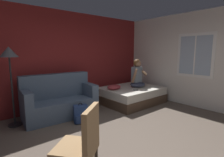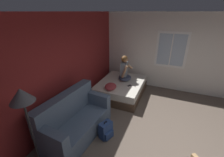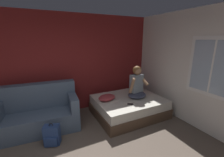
# 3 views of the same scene
# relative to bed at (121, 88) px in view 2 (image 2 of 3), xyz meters

# --- Properties ---
(ground_plane) EXTENTS (40.00, 40.00, 0.00)m
(ground_plane) POSITION_rel_bed_xyz_m (-1.92, -1.82, -0.24)
(ground_plane) COLOR brown
(wall_back_accent) EXTENTS (11.02, 0.16, 2.70)m
(wall_back_accent) POSITION_rel_bed_xyz_m (-1.92, 1.01, 1.11)
(wall_back_accent) COLOR maroon
(wall_back_accent) RESTS_ON ground
(wall_side_with_window) EXTENTS (0.19, 6.89, 2.70)m
(wall_side_with_window) POSITION_rel_bed_xyz_m (1.17, -1.82, 1.12)
(wall_side_with_window) COLOR silver
(wall_side_with_window) RESTS_ON ground
(bed) EXTENTS (1.81, 1.46, 0.48)m
(bed) POSITION_rel_bed_xyz_m (0.00, 0.00, 0.00)
(bed) COLOR #4C3828
(bed) RESTS_ON ground
(couch) EXTENTS (1.76, 0.95, 1.04)m
(couch) POSITION_rel_bed_xyz_m (-2.21, 0.34, 0.16)
(couch) COLOR #47566B
(couch) RESTS_ON ground
(person_seated) EXTENTS (0.58, 0.51, 0.88)m
(person_seated) POSITION_rel_bed_xyz_m (0.22, -0.04, 0.60)
(person_seated) COLOR #383D51
(person_seated) RESTS_ON bed
(backpack) EXTENTS (0.34, 0.31, 0.46)m
(backpack) POSITION_rel_bed_xyz_m (-2.02, -0.36, -0.04)
(backpack) COLOR navy
(backpack) RESTS_ON ground
(throw_pillow) EXTENTS (0.56, 0.48, 0.14)m
(throw_pillow) POSITION_rel_bed_xyz_m (-0.59, 0.14, 0.31)
(throw_pillow) COLOR #993338
(throw_pillow) RESTS_ON bed
(cell_phone) EXTENTS (0.16, 0.13, 0.01)m
(cell_phone) POSITION_rel_bed_xyz_m (-0.17, -0.35, 0.25)
(cell_phone) COLOR black
(cell_phone) RESTS_ON bed
(floor_lamp) EXTENTS (0.36, 0.36, 1.70)m
(floor_lamp) POSITION_rel_bed_xyz_m (-3.20, 0.42, 1.19)
(floor_lamp) COLOR black
(floor_lamp) RESTS_ON ground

